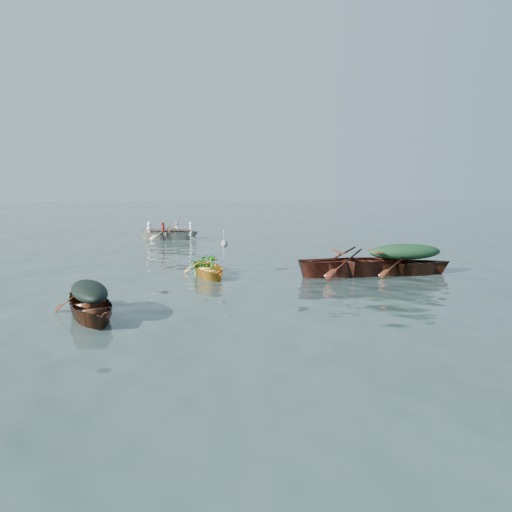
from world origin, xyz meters
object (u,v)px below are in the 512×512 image
Objects in this scene: dark_covered_boat at (90,318)px; rowed_boat at (170,239)px; yellow_dinghy at (208,276)px; heron at (224,248)px; open_wooden_boat at (356,275)px; green_tarp_boat at (404,274)px.

dark_covered_boat is 0.86× the size of rowed_boat.
yellow_dinghy is 3.34× the size of heron.
open_wooden_boat is at bearing -15.61° from yellow_dinghy.
heron is (2.69, -10.62, 0.87)m from rowed_boat.
rowed_boat is 4.53× the size of heron.
heron is at bearing 35.54° from dark_covered_boat.
open_wooden_boat is at bearing 90.00° from green_tarp_boat.
green_tarp_boat reaches higher than dark_covered_boat.
heron reaches higher than open_wooden_boat.
open_wooden_boat is (4.75, -0.27, 0.00)m from yellow_dinghy.
yellow_dinghy is 0.86× the size of dark_covered_boat.
rowed_boat is (0.38, 15.59, 0.00)m from dark_covered_boat.
yellow_dinghy is at bearing 82.37° from open_wooden_boat.
heron is (0.53, 0.17, 0.87)m from yellow_dinghy.
rowed_boat is at bearing 88.94° from yellow_dinghy.
open_wooden_boat is 13.03m from rowed_boat.
yellow_dinghy is 4.75m from open_wooden_boat.
green_tarp_boat is at bearing -16.21° from heron.
heron is at bearing 79.72° from open_wooden_boat.
rowed_boat is (-2.16, 10.79, 0.00)m from yellow_dinghy.
dark_covered_boat is at bearing -130.25° from yellow_dinghy.
heron reaches higher than green_tarp_boat.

